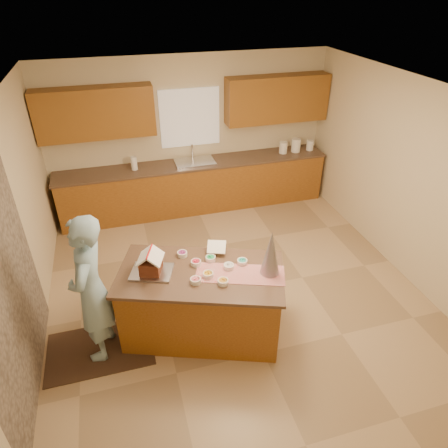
{
  "coord_description": "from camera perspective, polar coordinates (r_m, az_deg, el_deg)",
  "views": [
    {
      "loc": [
        -1.32,
        -4.08,
        3.78
      ],
      "look_at": [
        -0.1,
        0.2,
        1.0
      ],
      "focal_mm": 32.24,
      "sensor_mm": 36.0,
      "label": 1
    }
  ],
  "objects": [
    {
      "name": "cookbook",
      "position": [
        4.81,
        -1.07,
        -3.29
      ],
      "size": [
        0.26,
        0.24,
        0.09
      ],
      "primitive_type": "cube",
      "rotation": [
        -1.13,
        0.0,
        -0.35
      ],
      "color": "white",
      "rests_on": "island_top"
    },
    {
      "name": "canister_b",
      "position": [
        7.8,
        10.16,
        10.94
      ],
      "size": [
        0.17,
        0.17,
        0.25
      ],
      "primitive_type": "cylinder",
      "color": "white",
      "rests_on": "back_counter_top"
    },
    {
      "name": "sink",
      "position": [
        7.27,
        -4.15,
        8.45
      ],
      "size": [
        0.7,
        0.45,
        0.12
      ],
      "primitive_type": "cube",
      "color": "silver",
      "rests_on": "back_counter_top"
    },
    {
      "name": "table_runner",
      "position": [
        4.55,
        2.3,
        -7.08
      ],
      "size": [
        1.06,
        0.68,
        0.01
      ],
      "primitive_type": "cube",
      "rotation": [
        0.0,
        0.0,
        -0.35
      ],
      "color": "#AE0C12",
      "rests_on": "island_top"
    },
    {
      "name": "paper_towel",
      "position": [
        7.09,
        -12.65,
        8.41
      ],
      "size": [
        0.11,
        0.11,
        0.23
      ],
      "primitive_type": "cylinder",
      "color": "white",
      "rests_on": "back_counter_top"
    },
    {
      "name": "tinsel_tree",
      "position": [
        4.43,
        6.65,
        -4.1
      ],
      "size": [
        0.28,
        0.28,
        0.55
      ],
      "primitive_type": "cone",
      "rotation": [
        0.0,
        0.0,
        -0.35
      ],
      "color": "silver",
      "rests_on": "island_top"
    },
    {
      "name": "upper_cabinet_right",
      "position": [
        7.49,
        7.52,
        17.17
      ],
      "size": [
        1.85,
        0.35,
        0.8
      ],
      "primitive_type": "cube",
      "color": "brown",
      "rests_on": "wall_back"
    },
    {
      "name": "gingerbread_house",
      "position": [
        4.56,
        -10.35,
        -5.56
      ],
      "size": [
        0.35,
        0.35,
        0.28
      ],
      "color": "#602A19",
      "rests_on": "baking_tray"
    },
    {
      "name": "upper_cabinet_left",
      "position": [
        6.92,
        -17.79,
        14.74
      ],
      "size": [
        1.85,
        0.35,
        0.8
      ],
      "primitive_type": "cube",
      "color": "brown",
      "rests_on": "wall_back"
    },
    {
      "name": "island_base",
      "position": [
        4.89,
        -3.17,
        -11.21
      ],
      "size": [
        1.99,
        1.45,
        0.88
      ],
      "primitive_type": "cube",
      "rotation": [
        0.0,
        0.0,
        -0.35
      ],
      "color": "#90571D",
      "rests_on": "floor"
    },
    {
      "name": "wall_left",
      "position": [
        4.9,
        -27.4,
        -1.8
      ],
      "size": [
        5.5,
        5.5,
        0.0
      ],
      "primitive_type": "plane",
      "color": "beige",
      "rests_on": "floor"
    },
    {
      "name": "candy_bowls",
      "position": [
        4.6,
        -1.9,
        -6.16
      ],
      "size": [
        0.76,
        0.74,
        0.05
      ],
      "color": "#27AC5F",
      "rests_on": "island_top"
    },
    {
      "name": "stone_accent",
      "position": [
        4.31,
        -28.23,
        -8.59
      ],
      "size": [
        0.0,
        2.5,
        2.5
      ],
      "primitive_type": "plane",
      "rotation": [
        1.57,
        0.0,
        1.57
      ],
      "color": "gray",
      "rests_on": "wall_left"
    },
    {
      "name": "canister_a",
      "position": [
        7.71,
        8.4,
        10.68
      ],
      "size": [
        0.15,
        0.15,
        0.21
      ],
      "primitive_type": "cylinder",
      "color": "white",
      "rests_on": "back_counter_top"
    },
    {
      "name": "boy",
      "position": [
        4.57,
        -18.3,
        -8.91
      ],
      "size": [
        0.58,
        0.74,
        1.79
      ],
      "primitive_type": "imported",
      "rotation": [
        0.0,
        0.0,
        -1.82
      ],
      "color": "#8DB4C8",
      "rests_on": "rug"
    },
    {
      "name": "rug",
      "position": [
        5.19,
        -17.13,
        -16.58
      ],
      "size": [
        1.22,
        0.79,
        0.01
      ],
      "primitive_type": "cube",
      "color": "black",
      "rests_on": "floor"
    },
    {
      "name": "canister_c",
      "position": [
        7.94,
        12.1,
        10.89
      ],
      "size": [
        0.13,
        0.13,
        0.19
      ],
      "primitive_type": "cylinder",
      "color": "white",
      "rests_on": "back_counter_top"
    },
    {
      "name": "island_top",
      "position": [
        4.59,
        -3.34,
        -7.04
      ],
      "size": [
        2.09,
        1.56,
        0.04
      ],
      "primitive_type": "cube",
      "rotation": [
        0.0,
        0.0,
        -0.35
      ],
      "color": "brown",
      "rests_on": "island_base"
    },
    {
      "name": "baking_tray",
      "position": [
        4.63,
        -10.21,
        -6.71
      ],
      "size": [
        0.55,
        0.47,
        0.02
      ],
      "primitive_type": "cube",
      "rotation": [
        0.0,
        0.0,
        -0.35
      ],
      "color": "silver",
      "rests_on": "island_top"
    },
    {
      "name": "window_curtain",
      "position": [
        7.25,
        -4.87,
        14.78
      ],
      "size": [
        1.05,
        0.03,
        1.0
      ],
      "primitive_type": "cube",
      "color": "white",
      "rests_on": "wall_back"
    },
    {
      "name": "wall_front",
      "position": [
        3.07,
        18.63,
        -22.81
      ],
      "size": [
        5.5,
        5.5,
        0.0
      ],
      "primitive_type": "plane",
      "color": "beige",
      "rests_on": "floor"
    },
    {
      "name": "back_counter_top",
      "position": [
        7.26,
        -4.16,
        8.52
      ],
      "size": [
        4.85,
        0.63,
        0.04
      ],
      "primitive_type": "cube",
      "color": "brown",
      "rests_on": "back_counter_base"
    },
    {
      "name": "floor",
      "position": [
        5.72,
        1.53,
        -9.41
      ],
      "size": [
        5.5,
        5.5,
        0.0
      ],
      "primitive_type": "plane",
      "color": "tan",
      "rests_on": "ground"
    },
    {
      "name": "faucet",
      "position": [
        7.37,
        -4.51,
        10.19
      ],
      "size": [
        0.03,
        0.03,
        0.28
      ],
      "primitive_type": "cylinder",
      "color": "silver",
      "rests_on": "back_counter_top"
    },
    {
      "name": "wall_right",
      "position": [
        6.1,
        24.88,
        5.39
      ],
      "size": [
        5.5,
        5.5,
        0.0
      ],
      "primitive_type": "plane",
      "color": "beige",
      "rests_on": "floor"
    },
    {
      "name": "ceiling",
      "position": [
        4.43,
        2.05,
        17.81
      ],
      "size": [
        5.5,
        5.5,
        0.0
      ],
      "primitive_type": "plane",
      "color": "silver",
      "rests_on": "floor"
    },
    {
      "name": "back_counter_base",
      "position": [
        7.46,
        -4.02,
        5.28
      ],
      "size": [
        4.8,
        0.6,
        0.88
      ],
      "primitive_type": "cube",
      "color": "#90571D",
      "rests_on": "floor"
    },
    {
      "name": "wall_back",
      "position": [
        7.37,
        -4.81,
        12.61
      ],
      "size": [
        5.5,
        5.5,
        0.0
      ],
      "primitive_type": "plane",
      "color": "beige",
      "rests_on": "floor"
    }
  ]
}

